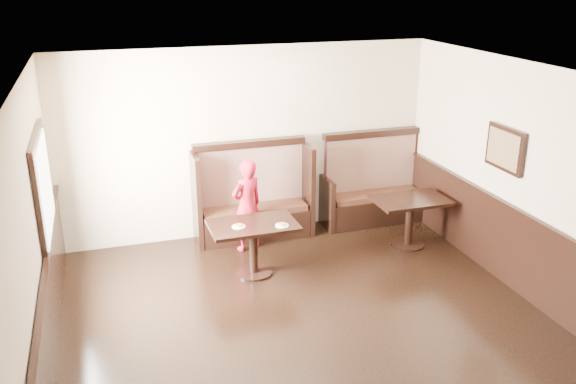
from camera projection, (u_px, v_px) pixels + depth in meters
name	position (u px, v px, depth m)	size (l,w,h in m)	color
ground	(333.00, 360.00, 6.28)	(7.00, 7.00, 0.00)	black
room_shell	(298.00, 294.00, 6.22)	(7.00, 7.00, 7.00)	beige
booth_main	(253.00, 203.00, 9.05)	(1.75, 0.72, 1.45)	black
booth_neighbor	(372.00, 192.00, 9.62)	(1.65, 0.72, 1.45)	black
table_main	(253.00, 235.00, 7.88)	(1.13, 0.71, 0.72)	black
table_neighbor	(410.00, 211.00, 8.72)	(1.04, 0.68, 0.72)	black
child	(247.00, 205.00, 8.57)	(0.49, 0.32, 1.33)	#A81125
pizza_plate_left	(239.00, 226.00, 7.73)	(0.17, 0.17, 0.03)	white
pizza_plate_right	(282.00, 225.00, 7.76)	(0.18, 0.18, 0.03)	white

